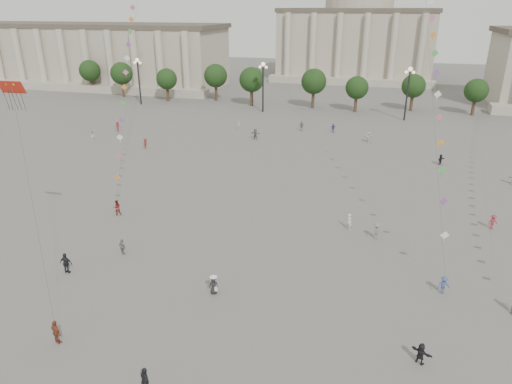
# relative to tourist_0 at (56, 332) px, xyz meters

# --- Properties ---
(ground) EXTENTS (360.00, 360.00, 0.00)m
(ground) POSITION_rel_tourist_0_xyz_m (9.31, 6.27, -0.92)
(ground) COLOR #53514E
(ground) RESTS_ON ground
(hall_west) EXTENTS (84.00, 26.22, 17.20)m
(hall_west) POSITION_rel_tourist_0_xyz_m (-65.69, 100.17, 7.51)
(hall_west) COLOR #AB9D8F
(hall_west) RESTS_ON ground
(hall_central) EXTENTS (48.30, 34.30, 35.50)m
(hall_central) POSITION_rel_tourist_0_xyz_m (9.31, 135.49, 13.31)
(hall_central) COLOR #AB9D8F
(hall_central) RESTS_ON ground
(tree_row) EXTENTS (137.12, 5.12, 8.00)m
(tree_row) POSITION_rel_tourist_0_xyz_m (9.31, 84.27, 4.48)
(tree_row) COLOR #3B281D
(tree_row) RESTS_ON ground
(lamp_post_far_west) EXTENTS (2.00, 0.90, 10.65)m
(lamp_post_far_west) POSITION_rel_tourist_0_xyz_m (-35.69, 76.27, 6.43)
(lamp_post_far_west) COLOR #262628
(lamp_post_far_west) RESTS_ON ground
(lamp_post_mid_west) EXTENTS (2.00, 0.90, 10.65)m
(lamp_post_mid_west) POSITION_rel_tourist_0_xyz_m (-5.69, 76.27, 6.43)
(lamp_post_mid_west) COLOR #262628
(lamp_post_mid_west) RESTS_ON ground
(lamp_post_mid_east) EXTENTS (2.00, 0.90, 10.65)m
(lamp_post_mid_east) POSITION_rel_tourist_0_xyz_m (24.31, 76.27, 6.43)
(lamp_post_mid_east) COLOR #262628
(lamp_post_mid_east) RESTS_ON ground
(person_crowd_0) EXTENTS (1.04, 0.62, 1.66)m
(person_crowd_0) POSITION_rel_tourist_0_xyz_m (11.42, 62.47, -0.09)
(person_crowd_0) COLOR navy
(person_crowd_0) RESTS_ON ground
(person_crowd_1) EXTENTS (1.13, 1.14, 1.86)m
(person_crowd_1) POSITION_rel_tourist_0_xyz_m (-27.88, 45.40, 0.01)
(person_crowd_1) COLOR silver
(person_crowd_1) RESTS_ON ground
(person_crowd_2) EXTENTS (1.33, 1.43, 1.94)m
(person_crowd_2) POSITION_rel_tourist_0_xyz_m (-27.10, 52.12, 0.05)
(person_crowd_2) COLOR maroon
(person_crowd_2) RESTS_ON ground
(person_crowd_3) EXTENTS (1.46, 1.09, 1.53)m
(person_crowd_3) POSITION_rel_tourist_0_xyz_m (24.04, 4.80, -0.15)
(person_crowd_3) COLOR black
(person_crowd_3) RESTS_ON ground
(person_crowd_4) EXTENTS (1.64, 1.40, 1.78)m
(person_crowd_4) POSITION_rel_tourist_0_xyz_m (18.10, 57.49, -0.03)
(person_crowd_4) COLOR silver
(person_crowd_4) RESTS_ON ground
(person_crowd_6) EXTENTS (1.25, 0.89, 1.76)m
(person_crowd_6) POSITION_rel_tourist_0_xyz_m (20.68, 21.65, -0.04)
(person_crowd_6) COLOR slate
(person_crowd_6) RESTS_ON ground
(person_crowd_8) EXTENTS (1.19, 1.00, 1.60)m
(person_crowd_8) POSITION_rel_tourist_0_xyz_m (32.27, 27.32, -0.12)
(person_crowd_8) COLOR maroon
(person_crowd_8) RESTS_ON ground
(person_crowd_9) EXTENTS (1.24, 1.42, 1.55)m
(person_crowd_9) POSITION_rel_tourist_0_xyz_m (28.91, 48.17, -0.14)
(person_crowd_9) COLOR black
(person_crowd_9) RESTS_ON ground
(person_crowd_10) EXTENTS (0.39, 0.57, 1.51)m
(person_crowd_10) POSITION_rel_tourist_0_xyz_m (-6.05, 60.05, -0.16)
(person_crowd_10) COLOR #B6B4B1
(person_crowd_10) RESTS_ON ground
(person_crowd_12) EXTENTS (1.81, 0.72, 1.90)m
(person_crowd_12) POSITION_rel_tourist_0_xyz_m (-1.09, 54.03, 0.03)
(person_crowd_12) COLOR #5E5F63
(person_crowd_12) RESTS_ON ground
(person_crowd_13) EXTENTS (0.76, 0.75, 1.78)m
(person_crowd_13) POSITION_rel_tourist_0_xyz_m (17.83, 23.13, -0.03)
(person_crowd_13) COLOR silver
(person_crowd_13) RESTS_ON ground
(person_crowd_16) EXTENTS (1.16, 0.74, 1.83)m
(person_crowd_16) POSITION_rel_tourist_0_xyz_m (5.58, 62.10, -0.00)
(person_crowd_16) COLOR slate
(person_crowd_16) RESTS_ON ground
(person_crowd_17) EXTENTS (0.78, 1.19, 1.74)m
(person_crowd_17) POSITION_rel_tourist_0_xyz_m (-16.87, 43.75, -0.05)
(person_crowd_17) COLOR maroon
(person_crowd_17) RESTS_ON ground
(tourist_0) EXTENTS (1.17, 0.83, 1.84)m
(tourist_0) POSITION_rel_tourist_0_xyz_m (0.00, 0.00, 0.00)
(tourist_0) COLOR brown
(tourist_0) RESTS_ON ground
(tourist_1) EXTENTS (1.18, 1.08, 1.94)m
(tourist_1) POSITION_rel_tourist_0_xyz_m (8.11, -2.38, 0.05)
(tourist_1) COLOR black
(tourist_1) RESTS_ON ground
(tourist_3) EXTENTS (1.00, 0.70, 1.57)m
(tourist_3) POSITION_rel_tourist_0_xyz_m (-2.14, 12.10, -0.13)
(tourist_3) COLOR slate
(tourist_3) RESTS_ON ground
(tourist_4) EXTENTS (1.16, 0.56, 1.93)m
(tourist_4) POSITION_rel_tourist_0_xyz_m (-5.10, 7.88, 0.05)
(tourist_4) COLOR black
(tourist_4) RESTS_ON ground
(kite_flyer_0) EXTENTS (1.08, 1.04, 1.76)m
(kite_flyer_0) POSITION_rel_tourist_0_xyz_m (-7.42, 19.75, -0.04)
(kite_flyer_0) COLOR maroon
(kite_flyer_0) RESTS_ON ground
(kite_flyer_1) EXTENTS (1.16, 0.92, 1.57)m
(kite_flyer_1) POSITION_rel_tourist_0_xyz_m (26.21, 13.53, -0.13)
(kite_flyer_1) COLOR #394880
(kite_flyer_1) RESTS_ON ground
(hat_person) EXTENTS (0.86, 0.74, 1.69)m
(hat_person) POSITION_rel_tourist_0_xyz_m (8.33, 8.46, -0.10)
(hat_person) COLOR black
(hat_person) RESTS_ON ground
(dragon_kite) EXTENTS (5.25, 4.83, 18.71)m
(dragon_kite) POSITION_rel_tourist_0_xyz_m (-8.16, 8.95, 14.03)
(dragon_kite) COLOR #B32113
(dragon_kite) RESTS_ON ground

